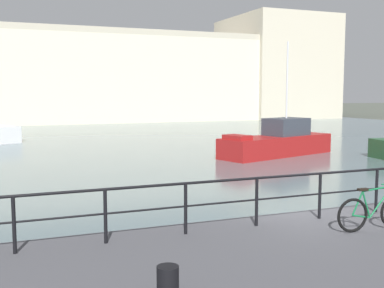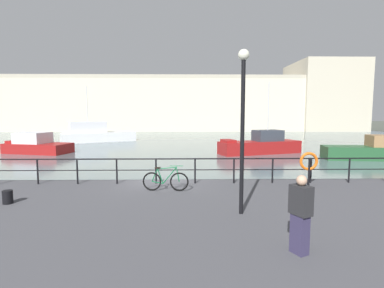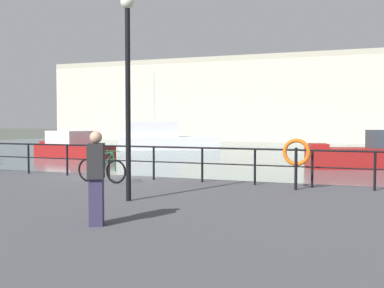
# 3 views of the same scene
# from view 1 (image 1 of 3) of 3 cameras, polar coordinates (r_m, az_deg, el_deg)

# --- Properties ---
(ground_plane) EXTENTS (240.00, 240.00, 0.00)m
(ground_plane) POSITION_cam_1_polar(r_m,az_deg,el_deg) (12.48, 13.23, -11.17)
(ground_plane) COLOR #4C5147
(water_basin) EXTENTS (80.00, 60.00, 0.01)m
(water_basin) POSITION_cam_1_polar(r_m,az_deg,el_deg) (40.70, -11.79, 0.85)
(water_basin) COLOR slate
(water_basin) RESTS_ON ground_plane
(harbor_building) EXTENTS (74.45, 15.06, 14.35)m
(harbor_building) POSITION_cam_1_polar(r_m,az_deg,el_deg) (63.49, -9.60, 7.82)
(harbor_building) COLOR beige
(harbor_building) RESTS_ON ground_plane
(moored_small_launch) EXTENTS (7.94, 4.34, 6.58)m
(moored_small_launch) POSITION_cam_1_polar(r_m,az_deg,el_deg) (28.44, 10.13, 0.24)
(moored_small_launch) COLOR maroon
(moored_small_launch) RESTS_ON water_basin
(quay_railing) EXTENTS (24.74, 0.07, 1.08)m
(quay_railing) POSITION_cam_1_polar(r_m,az_deg,el_deg) (11.93, 18.10, -4.55)
(quay_railing) COLOR black
(quay_railing) RESTS_ON quay_promenade
(parked_bicycle) EXTENTS (1.77, 0.20, 0.98)m
(parked_bicycle) POSITION_cam_1_polar(r_m,az_deg,el_deg) (10.89, 20.72, -7.55)
(parked_bicycle) COLOR black
(parked_bicycle) RESTS_ON quay_promenade
(mooring_bollard) EXTENTS (0.32, 0.32, 0.44)m
(mooring_bollard) POSITION_cam_1_polar(r_m,az_deg,el_deg) (7.12, -2.88, -15.91)
(mooring_bollard) COLOR black
(mooring_bollard) RESTS_ON quay_promenade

